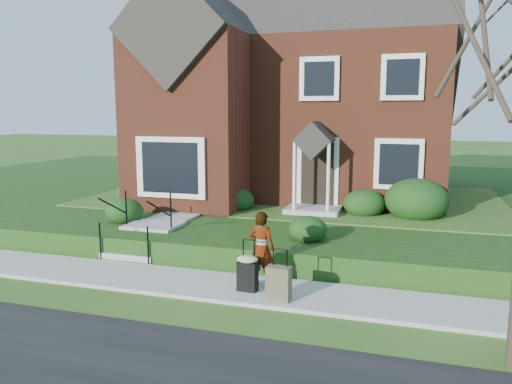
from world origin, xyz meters
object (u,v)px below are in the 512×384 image
at_px(woman, 262,248).
at_px(suitcase_olive, 279,283).
at_px(front_steps, 145,235).
at_px(suitcase_black, 247,271).

relative_size(woman, suitcase_olive, 1.55).
distance_m(front_steps, suitcase_olive, 4.77).
distance_m(front_steps, woman, 3.95).
bearing_deg(suitcase_olive, woman, 130.64).
bearing_deg(suitcase_black, front_steps, 154.05).
xyz_separation_m(front_steps, suitcase_olive, (4.17, -2.32, -0.06)).
distance_m(suitcase_black, suitcase_olive, 0.79).
bearing_deg(suitcase_olive, front_steps, 154.79).
relative_size(front_steps, woman, 1.31).
xyz_separation_m(woman, suitcase_black, (-0.16, -0.45, -0.36)).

